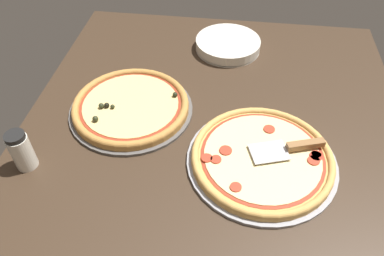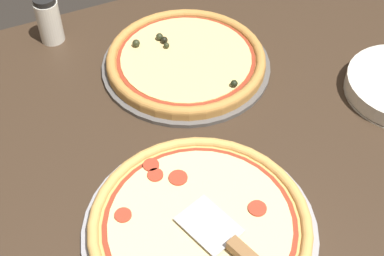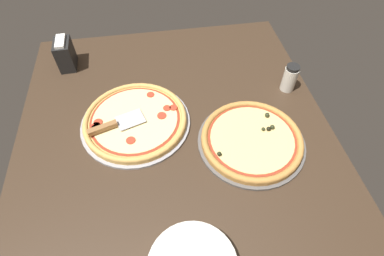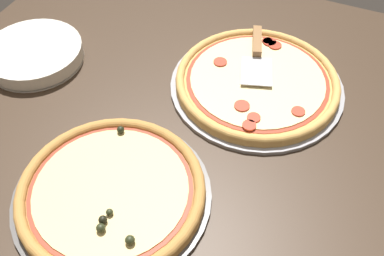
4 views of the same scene
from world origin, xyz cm
name	(u,v)px [view 3 (image 3 of 4)]	position (x,y,z in cm)	size (l,w,h in cm)	color
ground_plane	(176,139)	(0.00, 0.00, -1.80)	(142.19, 120.92, 3.60)	#38281C
pizza_pan_front	(136,123)	(-8.82, -14.85, 0.50)	(42.79, 42.79, 1.00)	#939399
pizza_front	(135,120)	(-8.82, -14.85, 2.33)	(40.23, 40.23, 2.68)	tan
pizza_pan_back	(251,142)	(7.65, 27.36, 0.50)	(40.05, 40.05, 1.00)	#565451
pizza_back	(252,139)	(7.64, 27.37, 2.39)	(37.65, 37.65, 3.91)	#B77F3D
serving_spatula	(111,126)	(-5.52, -23.88, 4.44)	(11.25, 21.85, 2.00)	#B7B7BC
parmesan_shaker	(290,78)	(-18.39, 51.05, 6.06)	(5.91, 5.91, 12.31)	silver
napkin_holder	(65,54)	(-49.46, -44.10, 6.76)	(11.76, 7.35, 14.13)	black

